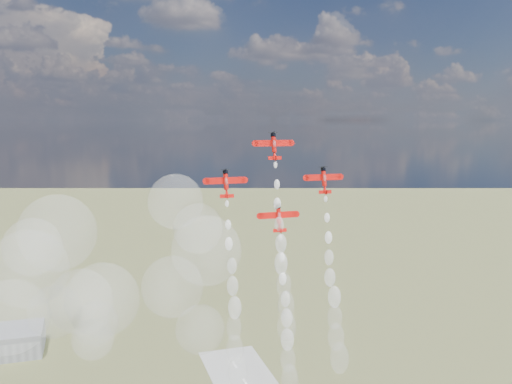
{
  "coord_description": "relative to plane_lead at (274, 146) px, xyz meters",
  "views": [
    {
      "loc": [
        -66.93,
        -124.8,
        124.45
      ],
      "look_at": [
        -22.8,
        18.71,
        104.54
      ],
      "focal_mm": 38.0,
      "sensor_mm": 36.0,
      "label": 1
    }
  ],
  "objects": [
    {
      "name": "plane_lead",
      "position": [
        0.0,
        0.0,
        0.0
      ],
      "size": [
        11.0,
        3.98,
        7.76
      ],
      "rotation": [
        1.35,
        0.0,
        0.0
      ],
      "color": "red",
      "rests_on": "ground"
    },
    {
      "name": "plane_left",
      "position": [
        -14.65,
        -2.28,
        -10.0
      ],
      "size": [
        11.0,
        3.98,
        7.76
      ],
      "rotation": [
        1.35,
        0.0,
        0.0
      ],
      "color": "red",
      "rests_on": "ground"
    },
    {
      "name": "plane_right",
      "position": [
        14.65,
        -2.28,
        -10.0
      ],
      "size": [
        11.0,
        3.98,
        7.76
      ],
      "rotation": [
        1.35,
        0.0,
        0.0
      ],
      "color": "red",
      "rests_on": "ground"
    },
    {
      "name": "plane_slot",
      "position": [
        0.0,
        -4.57,
        -20.0
      ],
      "size": [
        11.0,
        3.98,
        7.76
      ],
      "rotation": [
        1.35,
        0.0,
        0.0
      ],
      "color": "red",
      "rests_on": "ground"
    },
    {
      "name": "smoke_trail_lead",
      "position": [
        0.1,
        -9.17,
        -40.28
      ],
      "size": [
        5.42,
        13.38,
        47.13
      ],
      "color": "white",
      "rests_on": "plane_lead"
    },
    {
      "name": "smoke_trail_left",
      "position": [
        -14.69,
        -11.33,
        -50.43
      ],
      "size": [
        5.17,
        13.07,
        47.17
      ],
      "color": "white",
      "rests_on": "plane_left"
    },
    {
      "name": "smoke_trail_right",
      "position": [
        14.77,
        -11.75,
        -50.37
      ],
      "size": [
        5.55,
        13.49,
        47.09
      ],
      "color": "white",
      "rests_on": "plane_right"
    },
    {
      "name": "smoke_trail_slot",
      "position": [
        -0.02,
        -13.72,
        -60.01
      ],
      "size": [
        5.14,
        13.03,
        46.63
      ],
      "color": "white",
      "rests_on": "plane_slot"
    },
    {
      "name": "drifted_smoke_cloud",
      "position": [
        -47.65,
        3.7,
        -35.19
      ],
      "size": [
        66.93,
        40.0,
        54.25
      ],
      "color": "white",
      "rests_on": "ground"
    }
  ]
}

